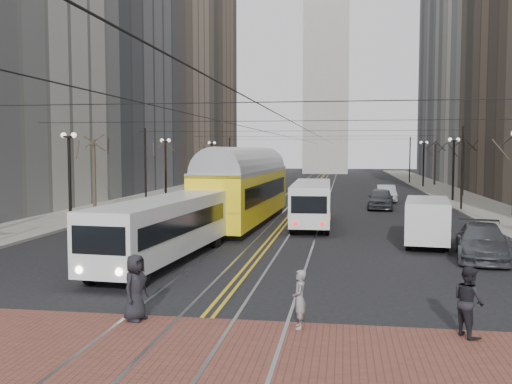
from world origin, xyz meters
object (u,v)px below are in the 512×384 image
(sedan_silver, at_px, (386,194))
(pedestrian_b, at_px, (300,299))
(sedan_parked, at_px, (482,242))
(transit_bus, at_px, (163,231))
(pedestrian_a, at_px, (135,287))
(pedestrian_c, at_px, (469,301))
(cargo_van, at_px, (427,223))
(sedan_grey, at_px, (381,199))
(rear_bus, at_px, (312,204))
(streetcar, at_px, (245,195))

(sedan_silver, bearing_deg, pedestrian_b, -97.87)
(sedan_silver, bearing_deg, sedan_parked, -85.99)
(transit_bus, distance_m, pedestrian_a, 8.12)
(pedestrian_b, distance_m, pedestrian_c, 4.31)
(cargo_van, relative_size, sedan_grey, 1.06)
(transit_bus, distance_m, sedan_grey, 26.07)
(rear_bus, relative_size, pedestrian_b, 6.62)
(rear_bus, distance_m, pedestrian_c, 21.52)
(pedestrian_c, bearing_deg, sedan_parked, -38.91)
(sedan_parked, xyz_separation_m, pedestrian_a, (-11.69, -10.89, 0.18))
(sedan_parked, height_order, pedestrian_c, pedestrian_c)
(sedan_parked, bearing_deg, rear_bus, 137.69)
(streetcar, xyz_separation_m, pedestrian_c, (9.47, -21.23, -0.96))
(sedan_parked, xyz_separation_m, pedestrian_b, (-7.12, -10.89, 0.03))
(sedan_parked, bearing_deg, sedan_grey, 107.37)
(transit_bus, xyz_separation_m, sedan_parked, (13.45, 2.98, -0.59))
(rear_bus, distance_m, cargo_van, 9.16)
(pedestrian_a, height_order, pedestrian_b, pedestrian_a)
(streetcar, relative_size, pedestrian_b, 10.18)
(streetcar, relative_size, rear_bus, 1.54)
(sedan_grey, bearing_deg, sedan_parked, -77.11)
(transit_bus, distance_m, sedan_parked, 13.79)
(cargo_van, distance_m, sedan_silver, 24.27)
(rear_bus, height_order, pedestrian_b, rear_bus)
(cargo_van, distance_m, pedestrian_a, 17.12)
(sedan_parked, bearing_deg, streetcar, 148.99)
(streetcar, relative_size, pedestrian_a, 8.57)
(transit_bus, height_order, pedestrian_a, transit_bus)
(streetcar, relative_size, sedan_silver, 3.41)
(cargo_van, relative_size, pedestrian_a, 2.81)
(sedan_grey, relative_size, sedan_silver, 1.05)
(sedan_grey, bearing_deg, streetcar, -126.49)
(sedan_parked, relative_size, pedestrian_a, 2.82)
(sedan_silver, relative_size, pedestrian_b, 2.99)
(sedan_silver, distance_m, pedestrian_a, 39.48)
(rear_bus, relative_size, sedan_silver, 2.22)
(transit_bus, height_order, sedan_silver, transit_bus)
(cargo_van, xyz_separation_m, sedan_silver, (-0.27, 24.27, -0.39))
(rear_bus, relative_size, sedan_parked, 1.98)
(transit_bus, bearing_deg, rear_bus, 71.84)
(cargo_van, bearing_deg, sedan_silver, 98.12)
(sedan_grey, height_order, sedan_silver, sedan_grey)
(cargo_van, bearing_deg, pedestrian_c, -86.25)
(pedestrian_a, distance_m, pedestrian_c, 8.88)
(streetcar, xyz_separation_m, pedestrian_b, (5.16, -21.23, -1.08))
(sedan_silver, distance_m, sedan_parked, 27.51)
(sedan_parked, distance_m, pedestrian_c, 11.25)
(streetcar, bearing_deg, transit_bus, -92.76)
(sedan_parked, distance_m, pedestrian_a, 15.98)
(pedestrian_a, bearing_deg, sedan_parked, -32.44)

